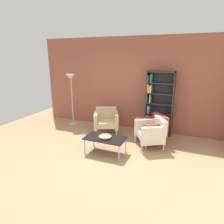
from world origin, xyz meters
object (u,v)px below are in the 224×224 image
Objects in this scene: armchair_spare_guest at (153,129)px; coffee_table_low at (105,139)px; floor_lamp_torchiere at (71,83)px; armchair_corner_red at (152,132)px; decorative_bowl at (105,136)px; armchair_by_bookshelf at (106,120)px; bookshelf_tall at (157,103)px.

coffee_table_low is at bearing -84.22° from armchair_spare_guest.
armchair_spare_guest is (0.95, 1.04, 0.05)m from coffee_table_low.
armchair_corner_red is at bearing -14.01° from floor_lamp_torchiere.
armchair_spare_guest is (0.95, 1.04, -0.02)m from decorative_bowl.
armchair_corner_red is at bearing -36.72° from armchair_spare_guest.
armchair_by_bookshelf is 0.98× the size of armchair_corner_red.
armchair_corner_red is 0.99× the size of armchair_spare_guest.
bookshelf_tall is 2.90m from floor_lamp_torchiere.
coffee_table_low is 2.70m from floor_lamp_torchiere.
armchair_by_bookshelf is 1.57m from armchair_corner_red.
coffee_table_low is at bearing -81.60° from armchair_corner_red.
armchair_by_bookshelf is (-0.54, 1.23, -0.02)m from decorative_bowl.
coffee_table_low is 1.41m from armchair_spare_guest.
bookshelf_tall is at bearing 63.68° from decorative_bowl.
bookshelf_tall is 2.00× the size of armchair_spare_guest.
bookshelf_tall is at bearing -2.57° from armchair_by_bookshelf.
decorative_bowl is 1.41m from armchair_spare_guest.
armchair_corner_red is at bearing -40.61° from armchair_by_bookshelf.
armchair_spare_guest is at bearing -9.48° from floor_lamp_torchiere.
armchair_by_bookshelf is at bearing 113.56° from coffee_table_low.
bookshelf_tall is 2.03× the size of armchair_corner_red.
armchair_corner_red is 3.18m from floor_lamp_torchiere.
floor_lamp_torchiere reaches higher than armchair_by_bookshelf.
armchair_by_bookshelf is (-1.43, -0.58, -0.53)m from bookshelf_tall.
coffee_table_low is 1.26m from armchair_corner_red.
armchair_spare_guest reaches higher than coffee_table_low.
coffee_table_low is (-0.90, -1.81, -0.58)m from bookshelf_tall.
coffee_table_low is at bearing -116.32° from bookshelf_tall.
armchair_corner_red is at bearing 39.44° from coffee_table_low.
armchair_corner_red is (0.97, 0.80, -0.02)m from decorative_bowl.
floor_lamp_torchiere reaches higher than coffee_table_low.
armchair_by_bookshelf is at bearing 113.56° from decorative_bowl.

